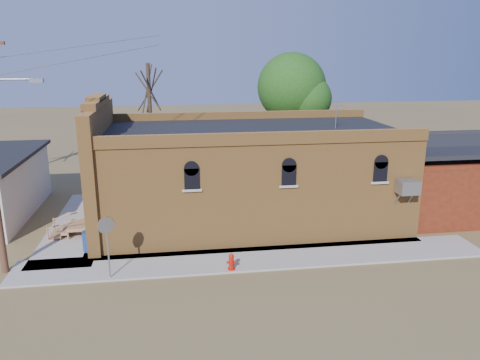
{
  "coord_description": "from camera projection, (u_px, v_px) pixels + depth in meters",
  "views": [
    {
      "loc": [
        -1.71,
        -16.22,
        8.08
      ],
      "look_at": [
        1.32,
        4.41,
        2.4
      ],
      "focal_mm": 35.0,
      "sensor_mm": 36.0,
      "label": 1
    }
  ],
  "objects": [
    {
      "name": "ground",
      "position": [
        223.0,
        272.0,
        17.84
      ],
      "size": [
        120.0,
        120.0,
        0.0
      ],
      "primitive_type": "plane",
      "color": "brown",
      "rests_on": "ground"
    },
    {
      "name": "sidewalk_south",
      "position": [
        257.0,
        259.0,
        18.9
      ],
      "size": [
        19.0,
        2.2,
        0.08
      ],
      "primitive_type": "cube",
      "color": "#9E9991",
      "rests_on": "ground"
    },
    {
      "name": "sidewalk_west",
      "position": [
        80.0,
        224.0,
        22.68
      ],
      "size": [
        2.6,
        10.0,
        0.08
      ],
      "primitive_type": "cube",
      "color": "#9E9991",
      "rests_on": "ground"
    },
    {
      "name": "brick_bar",
      "position": [
        243.0,
        175.0,
        22.7
      ],
      "size": [
        16.4,
        7.97,
        6.3
      ],
      "color": "#B77A38",
      "rests_on": "ground"
    },
    {
      "name": "red_shed",
      "position": [
        432.0,
        169.0,
        24.11
      ],
      "size": [
        5.4,
        6.4,
        4.3
      ],
      "color": "#561D0E",
      "rests_on": "ground"
    },
    {
      "name": "tree_bare_near",
      "position": [
        149.0,
        89.0,
        28.27
      ],
      "size": [
        2.8,
        2.8,
        7.65
      ],
      "color": "#3F2E24",
      "rests_on": "ground"
    },
    {
      "name": "tree_leafy",
      "position": [
        292.0,
        87.0,
        30.01
      ],
      "size": [
        4.4,
        4.4,
        8.15
      ],
      "color": "#3F2E24",
      "rests_on": "ground"
    },
    {
      "name": "fire_hydrant",
      "position": [
        231.0,
        262.0,
        17.78
      ],
      "size": [
        0.37,
        0.36,
        0.64
      ],
      "rotation": [
        0.0,
        0.0,
        0.25
      ],
      "color": "red",
      "rests_on": "sidewalk_south"
    },
    {
      "name": "stop_sign",
      "position": [
        107.0,
        231.0,
        16.76
      ],
      "size": [
        0.59,
        0.36,
        2.38
      ],
      "rotation": [
        0.0,
        0.0,
        0.09
      ],
      "color": "gray",
      "rests_on": "sidewalk_south"
    },
    {
      "name": "trash_barrel",
      "position": [
        89.0,
        241.0,
        19.48
      ],
      "size": [
        0.73,
        0.73,
        0.85
      ],
      "primitive_type": "cylinder",
      "rotation": [
        0.0,
        0.0,
        -0.43
      ],
      "color": "navy",
      "rests_on": "sidewalk_west"
    }
  ]
}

